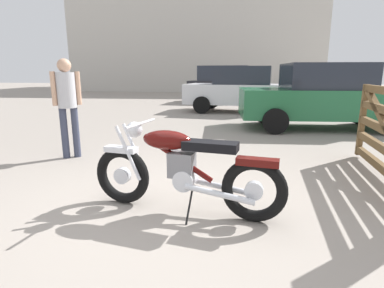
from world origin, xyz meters
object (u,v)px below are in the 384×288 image
object	(u,v)px
vintage_motorcycle	(182,170)
blue_hatchback_right	(323,97)
dark_sedan_left	(227,84)
pale_sedan_back	(243,89)
bystander	(67,98)

from	to	relation	value
vintage_motorcycle	blue_hatchback_right	bearing A→B (deg)	-107.36
vintage_motorcycle	dark_sedan_left	bearing A→B (deg)	-80.52
pale_sedan_back	dark_sedan_left	world-z (taller)	dark_sedan_left
dark_sedan_left	vintage_motorcycle	bearing A→B (deg)	-84.56
bystander	pale_sedan_back	world-z (taller)	pale_sedan_back
dark_sedan_left	bystander	bearing A→B (deg)	-96.46
blue_hatchback_right	dark_sedan_left	xyz separation A→B (m)	(-2.70, 7.20, 0.08)
vintage_motorcycle	dark_sedan_left	distance (m)	12.60
pale_sedan_back	dark_sedan_left	bearing A→B (deg)	-72.55
pale_sedan_back	blue_hatchback_right	distance (m)	3.84
bystander	dark_sedan_left	xyz separation A→B (m)	(2.32, 10.77, -0.10)
vintage_motorcycle	pale_sedan_back	xyz separation A→B (m)	(0.76, 8.67, 0.38)
bystander	dark_sedan_left	world-z (taller)	dark_sedan_left
blue_hatchback_right	dark_sedan_left	world-z (taller)	dark_sedan_left
bystander	blue_hatchback_right	xyz separation A→B (m)	(5.02, 3.57, -0.18)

